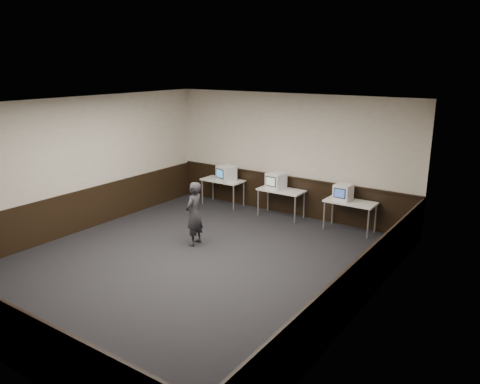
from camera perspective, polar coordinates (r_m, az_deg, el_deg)
name	(u,v)px	position (r m, az deg, el deg)	size (l,w,h in m)	color
floor	(193,263)	(9.69, -5.75, -8.61)	(8.00, 8.00, 0.00)	black
ceiling	(188,104)	(8.88, -6.31, 10.59)	(8.00, 8.00, 0.00)	white
back_wall	(289,155)	(12.39, 6.05, 4.50)	(7.00, 7.00, 0.00)	beige
left_wall	(77,166)	(11.69, -19.24, 3.04)	(8.00, 8.00, 0.00)	beige
right_wall	(365,220)	(7.47, 14.97, -3.37)	(8.00, 8.00, 0.00)	beige
wainscot_back	(288,195)	(12.63, 5.87, -0.41)	(6.98, 0.04, 1.00)	black
wainscot_front	(0,330)	(7.26, -27.23, -14.74)	(6.98, 0.04, 1.00)	black
wainscot_left	(82,210)	(11.94, -18.72, -2.12)	(0.04, 7.98, 1.00)	black
wainscot_right	(359,285)	(7.89, 14.27, -10.93)	(0.04, 7.98, 1.00)	black
wainscot_rail	(288,177)	(12.48, 5.89, 1.86)	(6.98, 0.06, 0.04)	black
desk_left	(223,182)	(13.26, -2.12, 1.23)	(1.20, 0.60, 0.75)	silver
desk_center	(281,192)	(12.26, 5.04, -0.01)	(1.20, 0.60, 0.75)	silver
desk_right	(350,204)	(11.49, 13.30, -1.45)	(1.20, 0.60, 0.75)	silver
emac_left	(226,173)	(13.07, -1.68, 2.31)	(0.54, 0.55, 0.43)	white
emac_center	(276,181)	(12.27, 4.41, 1.38)	(0.47, 0.50, 0.42)	white
emac_right	(343,192)	(11.48, 12.46, -0.03)	(0.40, 0.43, 0.39)	white
person	(194,214)	(10.40, -5.62, -2.65)	(0.53, 0.34, 1.44)	#26242A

